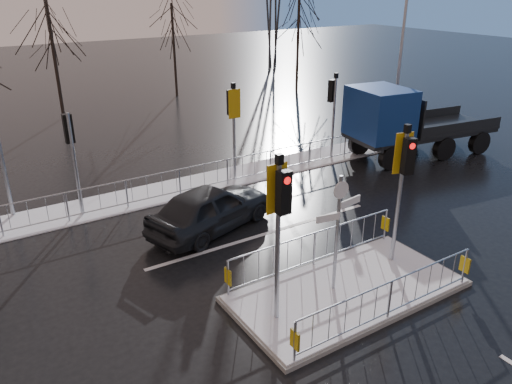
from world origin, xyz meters
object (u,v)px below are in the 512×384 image
traffic_island (347,280)px  car_far_lane (210,208)px  flatbed_truck (397,121)px  street_lamp_right (402,50)px

traffic_island → car_far_lane: size_ratio=1.37×
traffic_island → flatbed_truck: bearing=37.5°
traffic_island → flatbed_truck: 11.22m
flatbed_truck → car_far_lane: bearing=-170.1°
street_lamp_right → flatbed_truck: bearing=-135.5°
car_far_lane → flatbed_truck: flatbed_truck is taller
car_far_lane → flatbed_truck: (10.11, 1.76, 0.96)m
traffic_island → car_far_lane: (-1.27, 5.01, 0.36)m
flatbed_truck → street_lamp_right: 3.63m
traffic_island → car_far_lane: 5.18m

